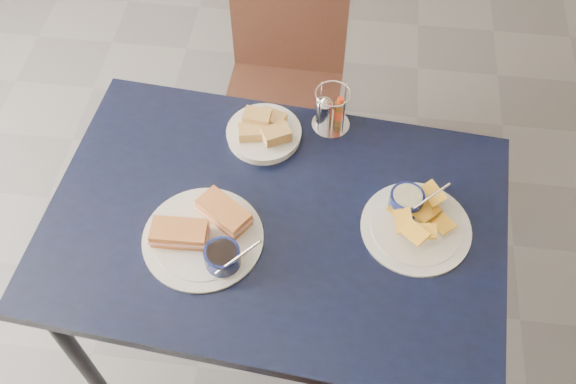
# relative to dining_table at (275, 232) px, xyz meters

# --- Properties ---
(ground) EXTENTS (6.00, 6.00, 0.00)m
(ground) POSITION_rel_dining_table_xyz_m (0.11, -0.16, -0.68)
(ground) COLOR #504F54
(ground) RESTS_ON ground
(dining_table) EXTENTS (1.26, 0.90, 0.75)m
(dining_table) POSITION_rel_dining_table_xyz_m (0.00, 0.00, 0.00)
(dining_table) COLOR black
(dining_table) RESTS_ON ground
(chair_far) EXTENTS (0.43, 0.41, 0.88)m
(chair_far) POSITION_rel_dining_table_xyz_m (-0.07, 0.79, -0.18)
(chair_far) COLOR black
(chair_far) RESTS_ON ground
(sandwich_plate) EXTENTS (0.32, 0.31, 0.12)m
(sandwich_plate) POSITION_rel_dining_table_xyz_m (-0.16, -0.08, 0.09)
(sandwich_plate) COLOR white
(sandwich_plate) RESTS_ON dining_table
(plantain_plate) EXTENTS (0.29, 0.29, 0.12)m
(plantain_plate) POSITION_rel_dining_table_xyz_m (0.36, 0.03, 0.09)
(plantain_plate) COLOR white
(plantain_plate) RESTS_ON dining_table
(bread_basket) EXTENTS (0.21, 0.21, 0.07)m
(bread_basket) POSITION_rel_dining_table_xyz_m (-0.07, 0.27, 0.09)
(bread_basket) COLOR white
(bread_basket) RESTS_ON dining_table
(condiment_caddy) EXTENTS (0.11, 0.11, 0.14)m
(condiment_caddy) POSITION_rel_dining_table_xyz_m (0.11, 0.34, 0.12)
(condiment_caddy) COLOR silver
(condiment_caddy) RESTS_ON dining_table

